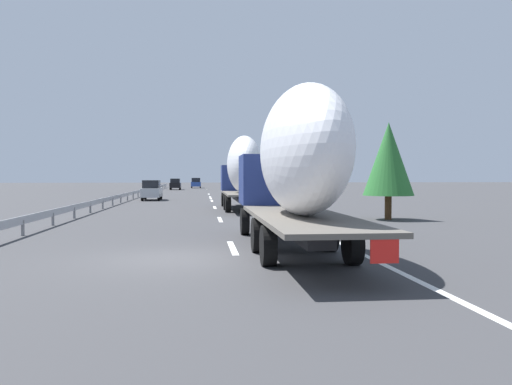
# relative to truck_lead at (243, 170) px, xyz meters

# --- Properties ---
(ground_plane) EXTENTS (260.00, 260.00, 0.00)m
(ground_plane) POSITION_rel_truck_lead_xyz_m (19.65, 3.60, -2.67)
(ground_plane) COLOR #38383A
(lane_stripe_0) EXTENTS (3.20, 0.20, 0.01)m
(lane_stripe_0) POSITION_rel_truck_lead_xyz_m (-18.35, 1.80, -2.67)
(lane_stripe_0) COLOR white
(lane_stripe_0) RESTS_ON ground_plane
(lane_stripe_1) EXTENTS (3.20, 0.20, 0.01)m
(lane_stripe_1) POSITION_rel_truck_lead_xyz_m (-7.52, 1.80, -2.67)
(lane_stripe_1) COLOR white
(lane_stripe_1) RESTS_ON ground_plane
(lane_stripe_2) EXTENTS (3.20, 0.20, 0.01)m
(lane_stripe_2) POSITION_rel_truck_lead_xyz_m (2.97, 1.80, -2.67)
(lane_stripe_2) COLOR white
(lane_stripe_2) RESTS_ON ground_plane
(lane_stripe_3) EXTENTS (3.20, 0.20, 0.01)m
(lane_stripe_3) POSITION_rel_truck_lead_xyz_m (13.20, 1.80, -2.67)
(lane_stripe_3) COLOR white
(lane_stripe_3) RESTS_ON ground_plane
(lane_stripe_4) EXTENTS (3.20, 0.20, 0.01)m
(lane_stripe_4) POSITION_rel_truck_lead_xyz_m (18.24, 1.80, -2.67)
(lane_stripe_4) COLOR white
(lane_stripe_4) RESTS_ON ground_plane
(lane_stripe_5) EXTENTS (3.20, 0.20, 0.01)m
(lane_stripe_5) POSITION_rel_truck_lead_xyz_m (22.17, 1.80, -2.67)
(lane_stripe_5) COLOR white
(lane_stripe_5) RESTS_ON ground_plane
(lane_stripe_6) EXTENTS (3.20, 0.20, 0.01)m
(lane_stripe_6) POSITION_rel_truck_lead_xyz_m (31.36, 1.80, -2.67)
(lane_stripe_6) COLOR white
(lane_stripe_6) RESTS_ON ground_plane
(lane_stripe_7) EXTENTS (3.20, 0.20, 0.01)m
(lane_stripe_7) POSITION_rel_truck_lead_xyz_m (57.17, 1.80, -2.67)
(lane_stripe_7) COLOR white
(lane_stripe_7) RESTS_ON ground_plane
(lane_stripe_8) EXTENTS (3.20, 0.20, 0.01)m
(lane_stripe_8) POSITION_rel_truck_lead_xyz_m (55.08, 1.80, -2.67)
(lane_stripe_8) COLOR white
(lane_stripe_8) RESTS_ON ground_plane
(lane_stripe_9) EXTENTS (3.20, 0.20, 0.01)m
(lane_stripe_9) POSITION_rel_truck_lead_xyz_m (55.61, 1.80, -2.67)
(lane_stripe_9) COLOR white
(lane_stripe_9) RESTS_ON ground_plane
(edge_line_right) EXTENTS (110.00, 0.20, 0.01)m
(edge_line_right) POSITION_rel_truck_lead_xyz_m (24.65, -1.90, -2.67)
(edge_line_right) COLOR white
(edge_line_right) RESTS_ON ground_plane
(truck_lead) EXTENTS (12.07, 2.55, 4.90)m
(truck_lead) POSITION_rel_truck_lead_xyz_m (0.00, 0.00, 0.00)
(truck_lead) COLOR navy
(truck_lead) RESTS_ON ground_plane
(truck_trailing) EXTENTS (13.08, 2.55, 4.78)m
(truck_trailing) POSITION_rel_truck_lead_xyz_m (-19.55, 0.00, -0.01)
(truck_trailing) COLOR navy
(truck_trailing) RESTS_ON ground_plane
(car_silver_hatch) EXTENTS (4.20, 1.73, 1.90)m
(car_silver_hatch) POSITION_rel_truck_lead_xyz_m (15.08, 7.43, -1.72)
(car_silver_hatch) COLOR #ADB2B7
(car_silver_hatch) RESTS_ON ground_plane
(car_black_suv) EXTENTS (4.20, 1.77, 1.88)m
(car_black_suv) POSITION_rel_truck_lead_xyz_m (53.20, 7.06, -1.73)
(car_black_suv) COLOR black
(car_black_suv) RESTS_ON ground_plane
(car_blue_sedan) EXTENTS (4.12, 1.86, 1.94)m
(car_blue_sedan) POSITION_rel_truck_lead_xyz_m (65.60, 3.74, -1.71)
(car_blue_sedan) COLOR #28479E
(car_blue_sedan) RESTS_ON ground_plane
(road_sign) EXTENTS (0.10, 0.90, 3.32)m
(road_sign) POSITION_rel_truck_lead_xyz_m (17.33, -3.10, -0.39)
(road_sign) COLOR gray
(road_sign) RESTS_ON ground_plane
(tree_0) EXTENTS (2.57, 2.57, 4.89)m
(tree_0) POSITION_rel_truck_lead_xyz_m (54.88, -8.88, 0.37)
(tree_0) COLOR #472D19
(tree_0) RESTS_ON ground_plane
(tree_1) EXTENTS (2.64, 2.64, 5.10)m
(tree_1) POSITION_rel_truck_lead_xyz_m (-8.49, -6.98, 0.50)
(tree_1) COLOR #472D19
(tree_1) RESTS_ON ground_plane
(tree_2) EXTENTS (2.60, 2.60, 6.52)m
(tree_2) POSITION_rel_truck_lead_xyz_m (63.42, -9.48, 1.25)
(tree_2) COLOR #472D19
(tree_2) RESTS_ON ground_plane
(tree_3) EXTENTS (2.57, 2.57, 6.41)m
(tree_3) POSITION_rel_truck_lead_xyz_m (39.27, -7.74, 1.31)
(tree_3) COLOR #472D19
(tree_3) RESTS_ON ground_plane
(tree_4) EXTENTS (3.91, 3.91, 6.35)m
(tree_4) POSITION_rel_truck_lead_xyz_m (54.79, -7.94, 1.49)
(tree_4) COLOR #472D19
(tree_4) RESTS_ON ground_plane
(tree_5) EXTENTS (2.78, 2.78, 6.11)m
(tree_5) POSITION_rel_truck_lead_xyz_m (43.40, -8.00, 1.15)
(tree_5) COLOR #472D19
(tree_5) RESTS_ON ground_plane
(guardrail_median) EXTENTS (94.00, 0.10, 0.76)m
(guardrail_median) POSITION_rel_truck_lead_xyz_m (22.65, 9.60, -2.09)
(guardrail_median) COLOR #9EA0A5
(guardrail_median) RESTS_ON ground_plane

